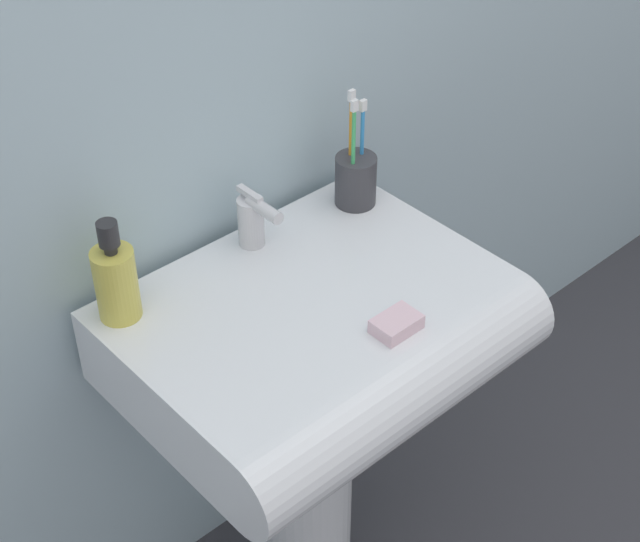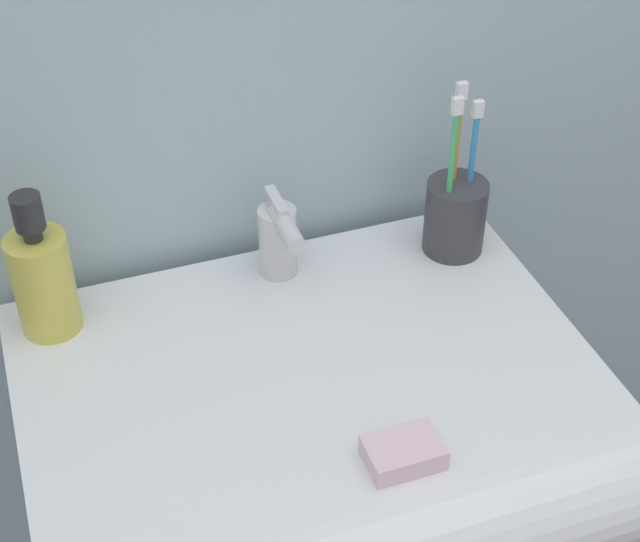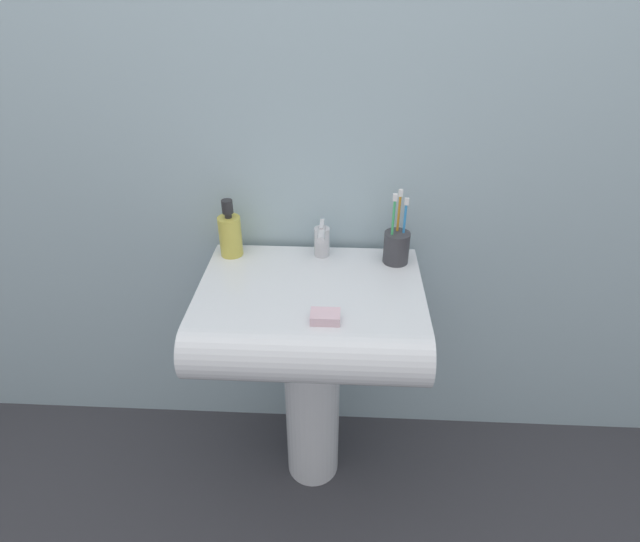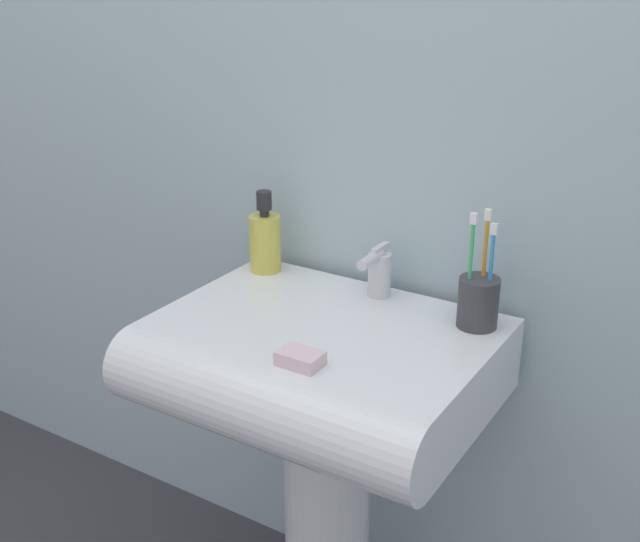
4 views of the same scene
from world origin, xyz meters
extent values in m
plane|color=#38383D|center=(0.00, 0.00, 0.00)|extent=(6.00, 6.00, 0.00)
cube|color=#9EB7C1|center=(0.00, 0.25, 1.20)|extent=(5.00, 0.05, 2.40)
cylinder|color=white|center=(0.00, 0.00, 0.31)|extent=(0.17, 0.17, 0.63)
cube|color=white|center=(0.00, 0.00, 0.70)|extent=(0.61, 0.41, 0.14)
cylinder|color=white|center=(0.00, -0.21, 0.70)|extent=(0.61, 0.14, 0.14)
cylinder|color=silver|center=(0.02, 0.16, 0.81)|extent=(0.05, 0.05, 0.09)
cylinder|color=silver|center=(0.02, 0.12, 0.85)|extent=(0.02, 0.07, 0.02)
cube|color=silver|center=(0.02, 0.16, 0.87)|extent=(0.01, 0.06, 0.01)
cylinder|color=#38383D|center=(0.24, 0.13, 0.81)|extent=(0.07, 0.07, 0.09)
cylinder|color=#3FB266|center=(0.22, 0.12, 0.87)|extent=(0.01, 0.01, 0.18)
cube|color=white|center=(0.22, 0.12, 0.97)|extent=(0.01, 0.01, 0.02)
cylinder|color=#338CD8|center=(0.25, 0.13, 0.86)|extent=(0.01, 0.01, 0.16)
cube|color=white|center=(0.25, 0.13, 0.95)|extent=(0.01, 0.01, 0.02)
cylinder|color=orange|center=(0.24, 0.15, 0.87)|extent=(0.01, 0.01, 0.18)
cube|color=white|center=(0.24, 0.15, 0.97)|extent=(0.01, 0.01, 0.02)
cylinder|color=gold|center=(-0.25, 0.15, 0.83)|extent=(0.07, 0.07, 0.12)
cylinder|color=#262628|center=(-0.25, 0.15, 0.89)|extent=(0.02, 0.02, 0.01)
cylinder|color=#262628|center=(-0.25, 0.15, 0.92)|extent=(0.03, 0.03, 0.04)
cube|color=silver|center=(0.05, -0.16, 0.78)|extent=(0.07, 0.05, 0.02)
camera|label=1|loc=(-0.79, -0.91, 1.76)|focal=55.00mm
camera|label=2|loc=(-0.24, -0.72, 1.50)|focal=55.00mm
camera|label=3|loc=(0.08, -1.13, 1.51)|focal=28.00mm
camera|label=4|loc=(0.69, -1.13, 1.41)|focal=45.00mm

